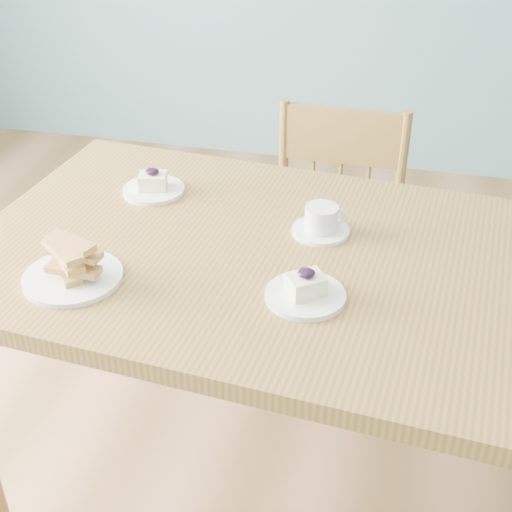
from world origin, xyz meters
TOP-DOWN VIEW (x-y plane):
  - room at (0.00, 0.00)m, footprint 5.01×5.01m
  - dining_table at (-0.07, 0.24)m, footprint 1.60×1.01m
  - dining_chair at (-0.07, 0.83)m, footprint 0.42×0.40m
  - cheesecake_plate_near at (-0.03, 0.08)m, footprint 0.17×0.17m
  - cheesecake_plate_far at (-0.50, 0.45)m, footprint 0.16×0.16m
  - coffee_cup at (-0.04, 0.35)m, footprint 0.14×0.14m
  - biscotti_plate at (-0.53, 0.04)m, footprint 0.21×0.21m

SIDE VIEW (x-z plane):
  - dining_chair at x=-0.07m, z-range 0.01..0.92m
  - dining_table at x=-0.07m, z-range 0.33..1.14m
  - cheesecake_plate_far at x=-0.50m, z-range 0.80..0.87m
  - cheesecake_plate_near at x=-0.03m, z-range 0.80..0.87m
  - coffee_cup at x=-0.04m, z-range 0.81..0.88m
  - biscotti_plate at x=-0.53m, z-range 0.80..0.90m
  - room at x=0.00m, z-range -0.01..2.71m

